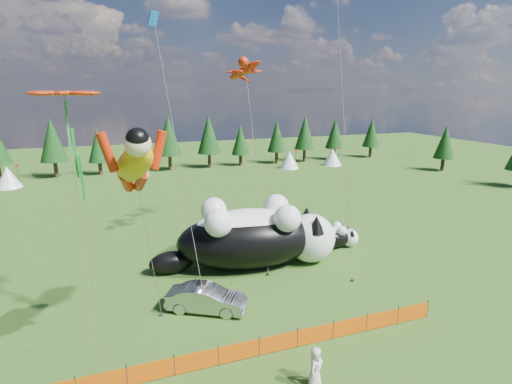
# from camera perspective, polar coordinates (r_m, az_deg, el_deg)

# --- Properties ---
(ground) EXTENTS (160.00, 160.00, 0.00)m
(ground) POSITION_cam_1_polar(r_m,az_deg,el_deg) (22.75, -4.80, -18.59)
(ground) COLOR #153609
(ground) RESTS_ON ground
(safety_fence) EXTENTS (22.06, 0.06, 1.10)m
(safety_fence) POSITION_cam_1_polar(r_m,az_deg,el_deg) (20.08, -2.43, -21.82)
(safety_fence) COLOR #262626
(safety_fence) RESTS_ON ground
(tree_line) EXTENTS (90.00, 4.00, 8.00)m
(tree_line) POSITION_cam_1_polar(r_m,az_deg,el_deg) (64.24, -15.43, 6.34)
(tree_line) COLOR black
(tree_line) RESTS_ON ground
(festival_tents) EXTENTS (50.00, 3.20, 2.80)m
(festival_tents) POSITION_cam_1_polar(r_m,az_deg,el_deg) (61.57, -4.61, 4.04)
(festival_tents) COLOR white
(festival_tents) RESTS_ON ground
(cat_large) EXTENTS (13.43, 6.04, 4.86)m
(cat_large) POSITION_cam_1_polar(r_m,az_deg,el_deg) (28.60, -0.01, -6.22)
(cat_large) COLOR black
(cat_large) RESTS_ON ground
(cat_small) EXTENTS (5.42, 2.57, 1.96)m
(cat_small) POSITION_cam_1_polar(r_m,az_deg,el_deg) (32.80, 10.54, -6.28)
(cat_small) COLOR black
(cat_small) RESTS_ON ground
(car) EXTENTS (4.80, 3.63, 1.51)m
(car) POSITION_cam_1_polar(r_m,az_deg,el_deg) (23.84, -7.07, -14.87)
(car) COLOR #AAAAAF
(car) RESTS_ON ground
(spectator_e) EXTENTS (1.04, 1.02, 1.81)m
(spectator_e) POSITION_cam_1_polar(r_m,az_deg,el_deg) (18.73, 8.48, -23.48)
(spectator_e) COLOR silver
(spectator_e) RESTS_ON ground
(superhero_kite) EXTENTS (5.01, 5.27, 11.27)m
(superhero_kite) POSITION_cam_1_polar(r_m,az_deg,el_deg) (18.60, -17.05, 3.83)
(superhero_kite) COLOR #D89E0B
(superhero_kite) RESTS_ON ground
(gecko_kite) EXTENTS (4.58, 11.21, 16.02)m
(gecko_kite) POSITION_cam_1_polar(r_m,az_deg,el_deg) (33.29, -1.67, 16.95)
(gecko_kite) COLOR #B72309
(gecko_kite) RESTS_ON ground
(flower_kite) EXTENTS (3.22, 4.55, 12.45)m
(flower_kite) POSITION_cam_1_polar(r_m,az_deg,el_deg) (19.51, -25.68, 12.11)
(flower_kite) COLOR #B72309
(flower_kite) RESTS_ON ground
(diamond_kite_a) EXTENTS (2.11, 4.80, 17.20)m
(diamond_kite_a) POSITION_cam_1_polar(r_m,az_deg,el_deg) (24.67, -14.12, 21.33)
(diamond_kite_a) COLOR blue
(diamond_kite_a) RESTS_ON ground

